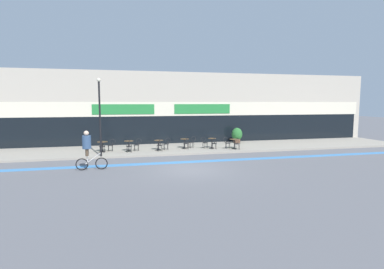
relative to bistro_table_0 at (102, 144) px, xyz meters
The scene contains 25 objects.
ground_plane 8.48m from the bistro_table_0, 53.50° to the right, with size 120.00×120.00×0.00m, color #5B5B60.
sidewalk_slab 5.09m from the bistro_table_0, ahead, with size 40.00×5.50×0.12m, color gray.
storefront_facade 7.63m from the bistro_table_0, 45.77° to the left, with size 40.00×4.06×6.32m.
bike_lane_stripe 6.89m from the bistro_table_0, 42.83° to the right, with size 36.00×0.70×0.01m, color #3D7AB7.
bistro_table_0 is the anchor object (origin of this frame).
bistro_table_1 1.89m from the bistro_table_0, ahead, with size 0.69×0.69×0.76m.
bistro_table_2 4.09m from the bistro_table_0, ahead, with size 0.67×0.67×0.74m.
bistro_table_3 6.18m from the bistro_table_0, ahead, with size 0.68×0.68×0.74m.
bistro_table_4 8.27m from the bistro_table_0, ahead, with size 0.64×0.64×0.77m.
bistro_table_5 9.96m from the bistro_table_0, ahead, with size 0.77×0.77×0.73m.
cafe_chair_0_near 0.63m from the bistro_table_0, 89.98° to the right, with size 0.40×0.57×0.90m.
cafe_chair_0_side 0.63m from the bistro_table_0, ahead, with size 0.58×0.42×0.90m.
cafe_chair_1_near 2.07m from the bistro_table_0, 24.80° to the right, with size 0.42×0.58×0.90m.
cafe_chair_1_side 2.51m from the bistro_table_0, ahead, with size 0.60×0.44×0.90m.
cafe_chair_2_near 4.18m from the bistro_table_0, 12.34° to the right, with size 0.44×0.59×0.90m.
cafe_chair_2_side 4.71m from the bistro_table_0, ahead, with size 0.58×0.40×0.90m.
cafe_chair_3_near 6.19m from the bistro_table_0, ahead, with size 0.40×0.58×0.90m.
cafe_chair_3_side 6.80m from the bistro_table_0, ahead, with size 0.60×0.45×0.90m.
cafe_chair_4_near 8.31m from the bistro_table_0, ahead, with size 0.43×0.59×0.90m.
cafe_chair_4_side 7.65m from the bistro_table_0, ahead, with size 0.59×0.44×0.90m.
cafe_chair_5_near 10.02m from the bistro_table_0, ahead, with size 0.42×0.59×0.90m.
cafe_chair_5_side 9.33m from the bistro_table_0, ahead, with size 0.60×0.46×0.90m.
planter_pot 11.54m from the bistro_table_0, 10.70° to the left, with size 0.93×0.93×1.33m.
lamp_post 3.17m from the bistro_table_0, 89.60° to the right, with size 0.26×0.26×5.15m.
cyclist_0 5.61m from the bistro_table_0, 94.62° to the right, with size 1.69×0.48×2.17m.
Camera 1 is at (-3.71, -15.74, 3.69)m, focal length 28.00 mm.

